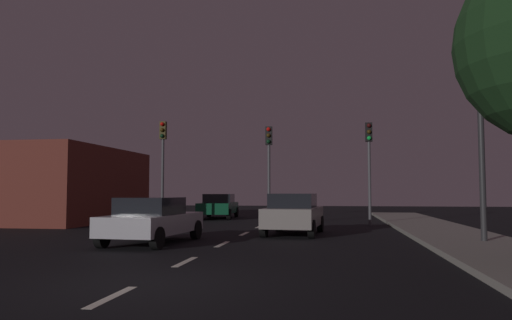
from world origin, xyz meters
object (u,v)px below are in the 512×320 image
Objects in this scene: traffic_signal_center at (269,156)px; traffic_signal_right at (369,153)px; car_oncoming_far at (218,206)px; car_adjacent_lane at (153,220)px; traffic_signal_left at (163,152)px; car_stopped_ahead at (294,214)px; street_lamp_right at (472,89)px.

traffic_signal_right is (4.79, 0.00, 0.06)m from traffic_signal_center.
car_adjacent_lane is at bearing -84.95° from car_oncoming_far.
traffic_signal_left reaches higher than car_stopped_ahead.
car_stopped_ahead is 0.90× the size of car_oncoming_far.
car_stopped_ahead reaches higher than car_adjacent_lane.
traffic_signal_center is 1.06× the size of car_oncoming_far.
traffic_signal_center is 7.01m from car_oncoming_far.
car_oncoming_far is at bearing 95.05° from car_adjacent_lane.
traffic_signal_right reaches higher than car_stopped_ahead.
car_oncoming_far is 17.85m from street_lamp_right.
traffic_signal_right is 1.19× the size of car_stopped_ahead.
car_adjacent_lane is 14.38m from car_oncoming_far.
car_stopped_ahead reaches higher than car_oncoming_far.
traffic_signal_left is 1.06× the size of traffic_signal_right.
car_oncoming_far is at bearing 125.32° from traffic_signal_center.
traffic_signal_left is at bearing -107.34° from car_oncoming_far.
traffic_signal_right is (10.21, -0.00, -0.18)m from traffic_signal_left.
car_stopped_ahead is 0.51× the size of street_lamp_right.
traffic_signal_center reaches higher than car_adjacent_lane.
traffic_signal_right is 1.08× the size of car_oncoming_far.
car_oncoming_far is (1.66, 5.31, -2.85)m from traffic_signal_left.
car_adjacent_lane is (2.92, -9.01, -2.87)m from traffic_signal_left.
traffic_signal_center is 4.79m from traffic_signal_right.
street_lamp_right reaches higher than traffic_signal_center.
traffic_signal_center is 11.01m from street_lamp_right.
traffic_signal_left is 10.21m from traffic_signal_right.
car_adjacent_lane is at bearing -105.46° from traffic_signal_center.
traffic_signal_right is at bearing -31.81° from car_oncoming_far.
car_oncoming_far is at bearing 129.43° from street_lamp_right.
traffic_signal_left is 15.13m from street_lamp_right.
traffic_signal_right is 10.41m from car_oncoming_far.
street_lamp_right is (12.71, -8.13, 1.13)m from traffic_signal_left.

